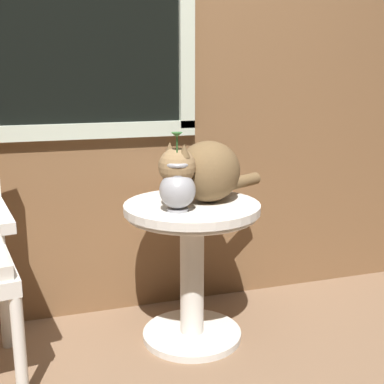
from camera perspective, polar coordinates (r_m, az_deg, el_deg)
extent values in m
plane|color=#7F6047|center=(2.15, -2.06, -19.61)|extent=(6.00, 6.00, 0.00)
cube|color=brown|center=(2.46, -6.75, 16.34)|extent=(4.00, 0.04, 2.60)
cube|color=beige|center=(2.39, -11.98, 6.60)|extent=(1.05, 0.03, 0.07)
cube|color=beige|center=(2.49, -0.60, 19.53)|extent=(0.07, 0.03, 1.08)
cube|color=black|center=(2.41, -12.66, 19.44)|extent=(0.96, 0.01, 1.06)
cylinder|color=silver|center=(2.39, 0.00, -15.44)|extent=(0.44, 0.44, 0.03)
cylinder|color=silver|center=(2.27, 0.00, -8.95)|extent=(0.10, 0.10, 0.55)
cylinder|color=silver|center=(2.17, 0.00, -1.73)|extent=(0.58, 0.58, 0.03)
torus|color=silver|center=(2.18, 0.00, -2.43)|extent=(0.56, 0.56, 0.02)
cylinder|color=silver|center=(1.99, -18.53, -16.31)|extent=(0.04, 0.04, 0.41)
cylinder|color=silver|center=(2.38, -20.08, -11.37)|extent=(0.04, 0.04, 0.41)
cube|color=silver|center=(2.02, -20.43, -2.22)|extent=(0.12, 0.44, 0.04)
ellipsoid|color=brown|center=(2.18, 1.82, 2.29)|extent=(0.37, 0.36, 0.26)
sphere|color=olive|center=(2.05, -1.66, 2.85)|extent=(0.15, 0.15, 0.15)
cone|color=brown|center=(2.06, -2.47, 4.84)|extent=(0.05, 0.05, 0.05)
cone|color=brown|center=(2.01, -0.86, 4.60)|extent=(0.05, 0.05, 0.05)
cylinder|color=brown|center=(2.35, 5.16, 1.08)|extent=(0.25, 0.17, 0.06)
cylinder|color=#99999E|center=(2.05, -1.61, -1.95)|extent=(0.09, 0.09, 0.01)
ellipsoid|color=#99999E|center=(2.03, -1.62, 0.18)|extent=(0.15, 0.15, 0.15)
cylinder|color=#99999E|center=(2.02, -1.64, 2.40)|extent=(0.08, 0.08, 0.05)
torus|color=#99999E|center=(2.01, -1.64, 3.11)|extent=(0.10, 0.10, 0.02)
cylinder|color=#2D662D|center=(1.99, -1.67, 4.70)|extent=(0.01, 0.03, 0.12)
cone|color=#2D662D|center=(1.97, -1.70, 6.33)|extent=(0.04, 0.04, 0.02)
cylinder|color=#2D662D|center=(2.02, -1.64, 4.74)|extent=(0.01, 0.03, 0.11)
cone|color=#2D662D|center=(2.02, -1.65, 6.37)|extent=(0.04, 0.04, 0.02)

